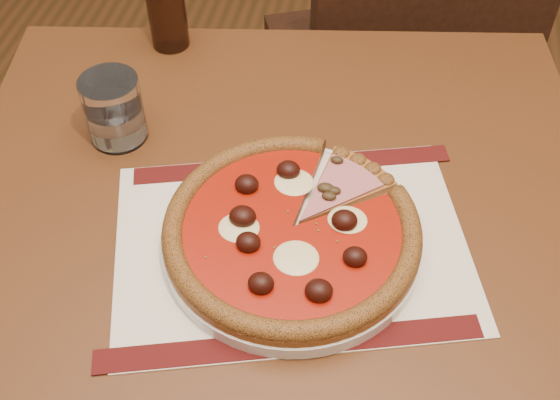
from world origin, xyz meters
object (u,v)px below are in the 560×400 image
(table, at_px, (277,280))
(bottle, at_px, (165,1))
(pizza, at_px, (292,229))
(chair_far, at_px, (402,61))
(plate, at_px, (292,240))
(water_glass, at_px, (114,109))

(table, distance_m, bottle, 0.43)
(table, bearing_deg, bottle, 124.17)
(table, height_order, pizza, pizza)
(chair_far, xyz_separation_m, plate, (-0.11, -0.67, 0.23))
(plate, height_order, water_glass, water_glass)
(plate, bearing_deg, table, 135.09)
(chair_far, relative_size, bottle, 4.91)
(chair_far, height_order, pizza, chair_far)
(pizza, height_order, water_glass, water_glass)
(chair_far, xyz_separation_m, water_glass, (-0.37, -0.53, 0.27))
(chair_far, height_order, plate, chair_far)
(chair_far, bearing_deg, pizza, 57.50)
(chair_far, distance_m, water_glass, 0.70)
(plate, relative_size, pizza, 1.01)
(table, xyz_separation_m, plate, (0.02, -0.02, 0.11))
(table, relative_size, plate, 3.11)
(plate, distance_m, bottle, 0.43)
(table, bearing_deg, chair_far, 78.42)
(plate, distance_m, water_glass, 0.29)
(chair_far, distance_m, pizza, 0.73)
(pizza, bearing_deg, water_glass, 150.86)
(pizza, relative_size, bottle, 1.54)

